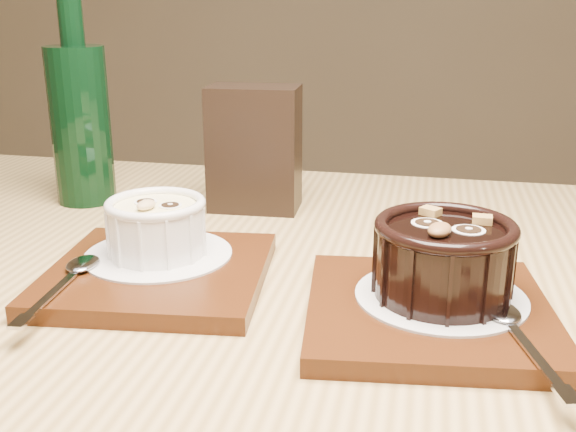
% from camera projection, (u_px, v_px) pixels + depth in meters
% --- Properties ---
extents(table, '(1.26, 0.89, 0.75)m').
position_uv_depth(table, '(289.00, 387.00, 0.59)').
color(table, olive).
rests_on(table, ground).
extents(tray_left, '(0.19, 0.19, 0.01)m').
position_uv_depth(tray_left, '(159.00, 274.00, 0.58)').
color(tray_left, '#421E0B').
rests_on(tray_left, table).
extents(doily_left, '(0.13, 0.13, 0.00)m').
position_uv_depth(doily_left, '(158.00, 254.00, 0.60)').
color(doily_left, silver).
rests_on(doily_left, tray_left).
extents(ramekin_white, '(0.09, 0.09, 0.05)m').
position_uv_depth(ramekin_white, '(157.00, 224.00, 0.59)').
color(ramekin_white, white).
rests_on(ramekin_white, doily_left).
extents(spoon_left, '(0.03, 0.13, 0.01)m').
position_uv_depth(spoon_left, '(65.00, 280.00, 0.53)').
color(spoon_left, '#B4B6BD').
rests_on(spoon_left, tray_left).
extents(tray_right, '(0.19, 0.19, 0.01)m').
position_uv_depth(tray_right, '(428.00, 312.00, 0.51)').
color(tray_right, '#421E0B').
rests_on(tray_right, table).
extents(doily_right, '(0.13, 0.13, 0.00)m').
position_uv_depth(doily_right, '(441.00, 296.00, 0.51)').
color(doily_right, silver).
rests_on(doily_right, tray_right).
extents(ramekin_dark, '(0.11, 0.11, 0.06)m').
position_uv_depth(ramekin_dark, '(444.00, 255.00, 0.50)').
color(ramekin_dark, black).
rests_on(ramekin_dark, doily_right).
extents(spoon_right, '(0.05, 0.14, 0.01)m').
position_uv_depth(spoon_right, '(520.00, 335.00, 0.45)').
color(spoon_right, '#B4B6BD').
rests_on(spoon_right, tray_right).
extents(condiment_stand, '(0.10, 0.06, 0.14)m').
position_uv_depth(condiment_stand, '(254.00, 149.00, 0.76)').
color(condiment_stand, black).
rests_on(condiment_stand, table).
extents(green_bottle, '(0.07, 0.07, 0.25)m').
position_uv_depth(green_bottle, '(80.00, 119.00, 0.78)').
color(green_bottle, black).
rests_on(green_bottle, table).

